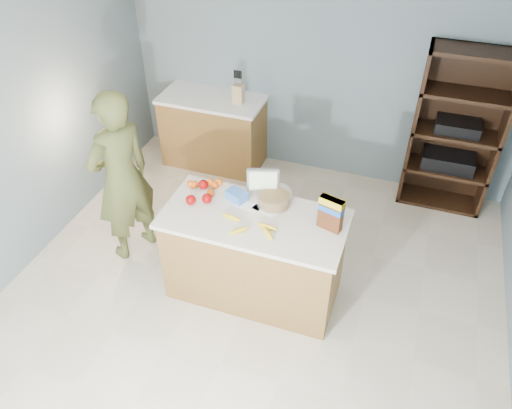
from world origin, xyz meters
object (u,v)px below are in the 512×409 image
(shelving_unit, at_px, (455,134))
(cereal_box, at_px, (331,211))
(tv, at_px, (263,181))
(person, at_px, (122,178))
(counter_peninsula, at_px, (254,259))

(shelving_unit, distance_m, cereal_box, 2.19)
(shelving_unit, height_order, tv, shelving_unit)
(person, distance_m, cereal_box, 1.99)
(cereal_box, bearing_deg, shelving_unit, 64.83)
(tv, bearing_deg, counter_peninsula, -85.13)
(cereal_box, bearing_deg, person, 177.98)
(counter_peninsula, relative_size, person, 0.88)
(counter_peninsula, xyz_separation_m, cereal_box, (0.62, 0.07, 0.66))
(counter_peninsula, bearing_deg, shelving_unit, 52.89)
(counter_peninsula, relative_size, shelving_unit, 0.87)
(person, height_order, cereal_box, person)
(tv, height_order, cereal_box, cereal_box)
(counter_peninsula, distance_m, tv, 0.71)
(shelving_unit, xyz_separation_m, person, (-2.91, -1.91, 0.02))
(shelving_unit, bearing_deg, cereal_box, -115.17)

